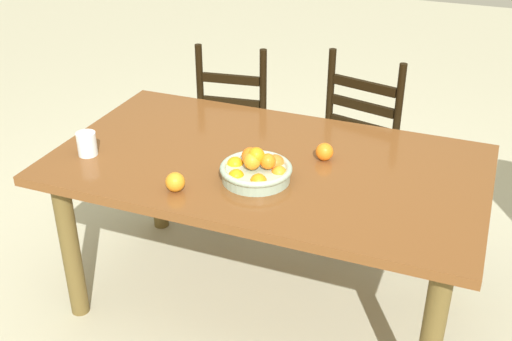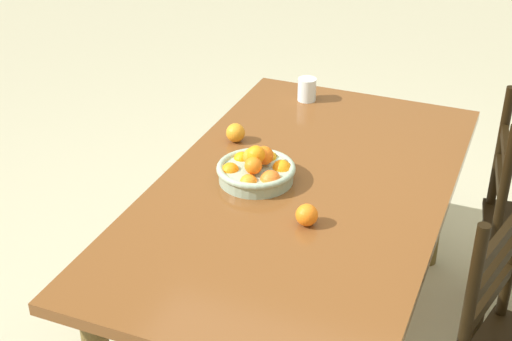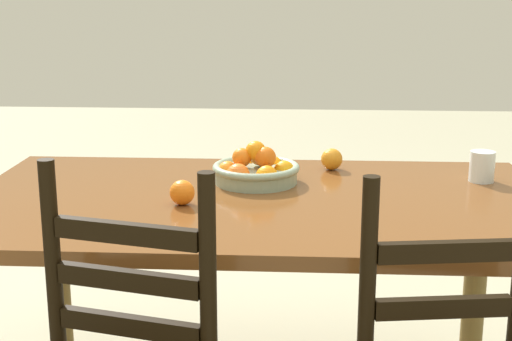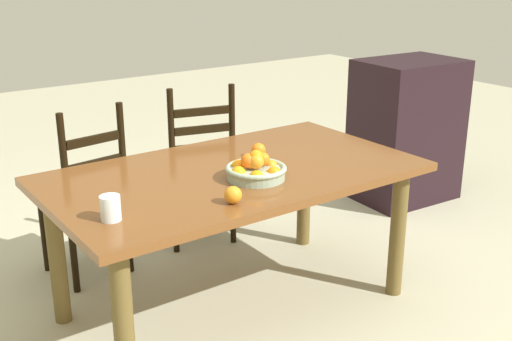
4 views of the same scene
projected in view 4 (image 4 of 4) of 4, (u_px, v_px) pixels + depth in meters
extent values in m
plane|color=#B4B093|center=(235.00, 306.00, 3.25)|extent=(12.00, 12.00, 0.00)
cube|color=brown|center=(233.00, 174.00, 3.01)|extent=(1.74, 0.98, 0.04)
cylinder|color=brown|center=(124.00, 329.00, 2.43)|extent=(0.08, 0.08, 0.69)
cylinder|color=brown|center=(398.00, 233.00, 3.26)|extent=(0.08, 0.08, 0.69)
cylinder|color=brown|center=(57.00, 256.00, 3.01)|extent=(0.08, 0.08, 0.69)
cylinder|color=brown|center=(304.00, 190.00, 3.84)|extent=(0.08, 0.08, 0.69)
cube|color=black|center=(82.00, 195.00, 3.46)|extent=(0.44, 0.44, 0.03)
cylinder|color=black|center=(97.00, 218.00, 3.76)|extent=(0.04, 0.04, 0.44)
cylinder|color=black|center=(44.00, 234.00, 3.54)|extent=(0.04, 0.04, 0.44)
cylinder|color=black|center=(128.00, 235.00, 3.53)|extent=(0.04, 0.04, 0.44)
cylinder|color=black|center=(74.00, 254.00, 3.31)|extent=(0.04, 0.04, 0.44)
cylinder|color=black|center=(122.00, 149.00, 3.37)|extent=(0.04, 0.04, 0.50)
cylinder|color=black|center=(64.00, 163.00, 3.15)|extent=(0.04, 0.04, 0.50)
cube|color=black|center=(95.00, 164.00, 3.27)|extent=(0.30, 0.06, 0.04)
cube|color=black|center=(93.00, 140.00, 3.23)|extent=(0.30, 0.06, 0.04)
cube|color=black|center=(195.00, 170.00, 3.91)|extent=(0.51, 0.51, 0.03)
cylinder|color=black|center=(215.00, 191.00, 4.21)|extent=(0.04, 0.04, 0.42)
cylinder|color=black|center=(161.00, 198.00, 4.08)|extent=(0.04, 0.04, 0.42)
cylinder|color=black|center=(233.00, 210.00, 3.89)|extent=(0.04, 0.04, 0.42)
cylinder|color=black|center=(175.00, 219.00, 3.76)|extent=(0.04, 0.04, 0.42)
cylinder|color=black|center=(232.00, 130.00, 3.72)|extent=(0.04, 0.04, 0.54)
cylinder|color=black|center=(172.00, 136.00, 3.60)|extent=(0.04, 0.04, 0.54)
cube|color=black|center=(203.00, 147.00, 3.69)|extent=(0.32, 0.10, 0.04)
cube|color=black|center=(202.00, 129.00, 3.65)|extent=(0.32, 0.10, 0.04)
cube|color=black|center=(202.00, 112.00, 3.62)|extent=(0.32, 0.10, 0.04)
cube|color=black|center=(406.00, 130.00, 4.53)|extent=(0.72, 0.54, 1.00)
cylinder|color=#95AC95|center=(256.00, 174.00, 2.88)|extent=(0.26, 0.26, 0.05)
torus|color=#95AC95|center=(256.00, 168.00, 2.87)|extent=(0.28, 0.28, 0.02)
sphere|color=orange|center=(271.00, 166.00, 2.93)|extent=(0.06, 0.06, 0.06)
sphere|color=orange|center=(256.00, 164.00, 2.96)|extent=(0.07, 0.07, 0.07)
sphere|color=orange|center=(239.00, 167.00, 2.92)|extent=(0.07, 0.07, 0.07)
sphere|color=orange|center=(238.00, 174.00, 2.83)|extent=(0.07, 0.07, 0.07)
sphere|color=orange|center=(257.00, 177.00, 2.79)|extent=(0.06, 0.06, 0.06)
sphere|color=orange|center=(274.00, 173.00, 2.84)|extent=(0.06, 0.06, 0.06)
sphere|color=orange|center=(256.00, 157.00, 2.86)|extent=(0.07, 0.07, 0.07)
sphere|color=orange|center=(248.00, 161.00, 2.86)|extent=(0.07, 0.07, 0.07)
sphere|color=orange|center=(257.00, 162.00, 2.84)|extent=(0.07, 0.07, 0.07)
sphere|color=orange|center=(263.00, 159.00, 2.89)|extent=(0.06, 0.06, 0.06)
sphere|color=orange|center=(251.00, 162.00, 2.85)|extent=(0.06, 0.06, 0.06)
sphere|color=orange|center=(233.00, 195.00, 2.60)|extent=(0.07, 0.07, 0.07)
sphere|color=orange|center=(258.00, 150.00, 3.18)|extent=(0.07, 0.07, 0.07)
cylinder|color=silver|center=(110.00, 208.00, 2.43)|extent=(0.08, 0.08, 0.10)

